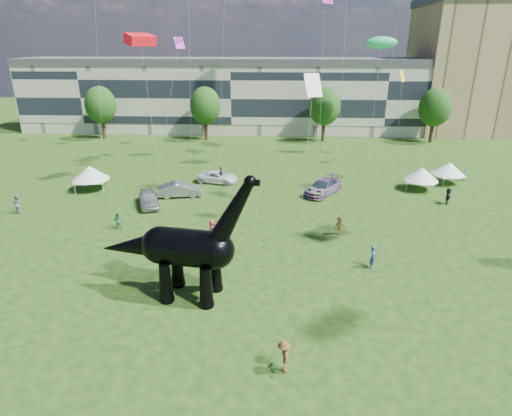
{
  "coord_description": "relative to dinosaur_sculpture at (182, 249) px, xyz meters",
  "views": [
    {
      "loc": [
        0.59,
        -19.69,
        15.79
      ],
      "look_at": [
        -0.93,
        8.0,
        5.0
      ],
      "focal_mm": 30.0,
      "sensor_mm": 36.0,
      "label": 1
    }
  ],
  "objects": [
    {
      "name": "tree_far_left",
      "position": [
        -24.5,
        48.37,
        2.92
      ],
      "size": [
        5.2,
        5.2,
        9.44
      ],
      "color": "#382314",
      "rests_on": "ground"
    },
    {
      "name": "gazebo_far",
      "position": [
        26.22,
        25.66,
        -1.57
      ],
      "size": [
        4.41,
        4.41,
        2.58
      ],
      "rotation": [
        0.0,
        0.0,
        0.22
      ],
      "color": "white",
      "rests_on": "ground"
    },
    {
      "name": "car_silver",
      "position": [
        -7.19,
        16.22,
        -2.57
      ],
      "size": [
        3.46,
        5.1,
        1.61
      ],
      "primitive_type": "imported",
      "rotation": [
        0.0,
        0.0,
        0.36
      ],
      "color": "#B5B5BA",
      "rests_on": "ground"
    },
    {
      "name": "car_white",
      "position": [
        -1.21,
        24.41,
        -2.7
      ],
      "size": [
        5.24,
        3.22,
        1.36
      ],
      "primitive_type": "imported",
      "rotation": [
        0.0,
        0.0,
        1.36
      ],
      "color": "white",
      "rests_on": "ground"
    },
    {
      "name": "gazebo_left",
      "position": [
        -15.17,
        20.96,
        -1.39
      ],
      "size": [
        4.71,
        4.71,
        2.82
      ],
      "rotation": [
        0.0,
        0.0,
        0.18
      ],
      "color": "silver",
      "rests_on": "ground"
    },
    {
      "name": "car_grey",
      "position": [
        -4.58,
        19.22,
        -2.59
      ],
      "size": [
        5.0,
        2.51,
        1.57
      ],
      "primitive_type": "imported",
      "rotation": [
        0.0,
        0.0,
        1.75
      ],
      "color": "gray",
      "rests_on": "ground"
    },
    {
      "name": "apartment_block",
      "position": [
        45.5,
        60.37,
        7.62
      ],
      "size": [
        28.0,
        18.0,
        22.0
      ],
      "primitive_type": "cube",
      "color": "tan",
      "rests_on": "ground"
    },
    {
      "name": "kites",
      "position": [
        2.5,
        17.2,
        15.65
      ],
      "size": [
        65.05,
        55.58,
        27.63
      ],
      "color": "#F24D10",
      "rests_on": "ground"
    },
    {
      "name": "gazebo_near",
      "position": [
        22.25,
        23.03,
        -1.53
      ],
      "size": [
        4.75,
        4.75,
        2.62
      ],
      "rotation": [
        0.0,
        0.0,
        -0.32
      ],
      "color": "white",
      "rests_on": "ground"
    },
    {
      "name": "dinosaur_sculpture",
      "position": [
        0.0,
        0.0,
        0.0
      ],
      "size": [
        10.99,
        3.64,
        8.94
      ],
      "rotation": [
        0.0,
        0.0,
        -0.16
      ],
      "color": "black",
      "rests_on": "ground"
    },
    {
      "name": "tree_mid_right",
      "position": [
        13.5,
        48.37,
        2.92
      ],
      "size": [
        5.2,
        5.2,
        9.44
      ],
      "color": "#382314",
      "rests_on": "ground"
    },
    {
      "name": "tree_far_right",
      "position": [
        31.5,
        48.37,
        2.92
      ],
      "size": [
        5.2,
        5.2,
        9.44
      ],
      "color": "#382314",
      "rests_on": "ground"
    },
    {
      "name": "visitors",
      "position": [
        2.82,
        10.15,
        -2.5
      ],
      "size": [
        48.88,
        34.38,
        1.86
      ],
      "color": "#2E754F",
      "rests_on": "ground"
    },
    {
      "name": "tree_mid_left",
      "position": [
        -6.5,
        48.37,
        2.92
      ],
      "size": [
        5.2,
        5.2,
        9.44
      ],
      "color": "#382314",
      "rests_on": "ground"
    },
    {
      "name": "terrace_row",
      "position": [
        -2.5,
        57.37,
        2.62
      ],
      "size": [
        78.0,
        11.0,
        12.0
      ],
      "primitive_type": "cube",
      "color": "beige",
      "rests_on": "ground"
    },
    {
      "name": "car_dark",
      "position": [
        11.06,
        20.94,
        -2.55
      ],
      "size": [
        5.05,
        6.02,
        1.65
      ],
      "primitive_type": "imported",
      "rotation": [
        0.0,
        0.0,
        -0.58
      ],
      "color": "#595960",
      "rests_on": "ground"
    },
    {
      "name": "ground",
      "position": [
        5.5,
        -4.63,
        -3.38
      ],
      "size": [
        220.0,
        220.0,
        0.0
      ],
      "primitive_type": "plane",
      "color": "#16330C",
      "rests_on": "ground"
    }
  ]
}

